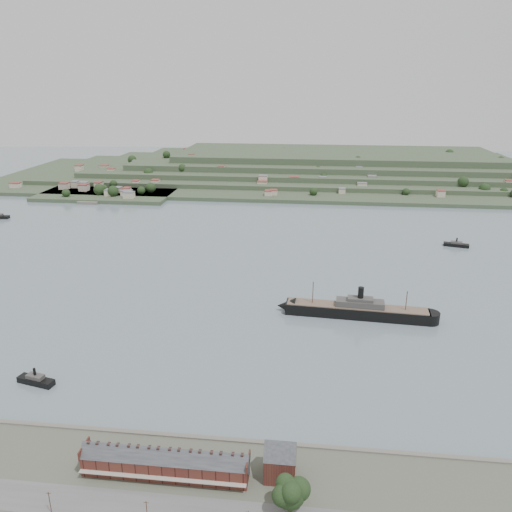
# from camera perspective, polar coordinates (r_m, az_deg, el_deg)

# --- Properties ---
(ground) EXTENTS (1400.00, 1400.00, 0.00)m
(ground) POSITION_cam_1_polar(r_m,az_deg,el_deg) (322.71, -0.10, -3.43)
(ground) COLOR slate
(ground) RESTS_ON ground
(terrace_row) EXTENTS (55.60, 9.80, 11.07)m
(terrace_row) POSITION_cam_1_polar(r_m,az_deg,el_deg) (179.61, -10.33, -22.25)
(terrace_row) COLOR #4F221C
(terrace_row) RESTS_ON ground
(gabled_building) EXTENTS (10.40, 10.18, 14.09)m
(gabled_building) POSITION_cam_1_polar(r_m,az_deg,el_deg) (176.16, 2.78, -22.30)
(gabled_building) COLOR #4F221C
(gabled_building) RESTS_ON ground
(far_peninsula) EXTENTS (760.00, 309.00, 30.00)m
(far_peninsula) POSITION_cam_1_polar(r_m,az_deg,el_deg) (697.75, 6.04, 9.96)
(far_peninsula) COLOR #364931
(far_peninsula) RESTS_ON ground
(steamship) EXTENTS (89.73, 16.35, 21.51)m
(steamship) POSITION_cam_1_polar(r_m,az_deg,el_deg) (286.04, 10.97, -6.07)
(steamship) COLOR black
(steamship) RESTS_ON ground
(tugboat) EXTENTS (17.65, 8.14, 7.68)m
(tugboat) POSITION_cam_1_polar(r_m,az_deg,el_deg) (244.08, -23.85, -12.82)
(tugboat) COLOR black
(tugboat) RESTS_ON ground
(ferry_east) EXTENTS (19.90, 9.79, 7.19)m
(ferry_east) POSITION_cam_1_polar(r_m,az_deg,el_deg) (428.98, 21.91, 1.24)
(ferry_east) COLOR black
(ferry_east) RESTS_ON ground
(fig_tree) EXTENTS (11.55, 10.00, 12.89)m
(fig_tree) POSITION_cam_1_polar(r_m,az_deg,el_deg) (164.03, 4.01, -25.39)
(fig_tree) COLOR #452F1F
(fig_tree) RESTS_ON ground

